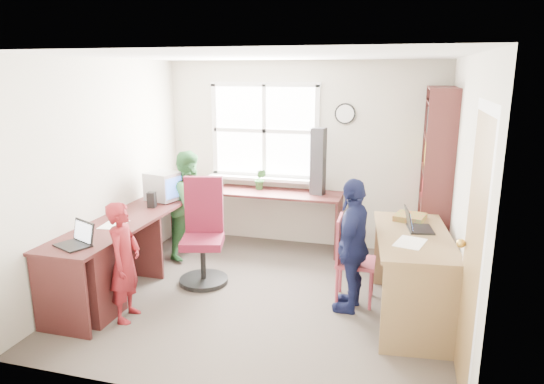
# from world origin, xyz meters

# --- Properties ---
(room) EXTENTS (3.64, 3.44, 2.44)m
(room) POSITION_xyz_m (0.01, 0.10, 1.22)
(room) COLOR #463D37
(room) RESTS_ON ground
(l_desk) EXTENTS (2.38, 2.95, 0.75)m
(l_desk) POSITION_xyz_m (-1.31, -0.28, 0.46)
(l_desk) COLOR #4A1E1D
(l_desk) RESTS_ON ground
(right_desk) EXTENTS (0.80, 1.48, 0.82)m
(right_desk) POSITION_xyz_m (1.43, -0.05, 0.59)
(right_desk) COLOR olive
(right_desk) RESTS_ON ground
(bookshelf) EXTENTS (0.30, 1.02, 2.10)m
(bookshelf) POSITION_xyz_m (1.65, 1.19, 1.00)
(bookshelf) COLOR #4A1E1D
(bookshelf) RESTS_ON ground
(swivel_chair) EXTENTS (0.66, 0.66, 1.15)m
(swivel_chair) POSITION_xyz_m (-0.77, 0.21, 0.49)
(swivel_chair) COLOR black
(swivel_chair) RESTS_ON ground
(wooden_chair) EXTENTS (0.39, 0.39, 0.87)m
(wooden_chair) POSITION_xyz_m (0.83, 0.14, 0.47)
(wooden_chair) COLOR #A73746
(wooden_chair) RESTS_ON ground
(crt_monitor) EXTENTS (0.42, 0.39, 0.35)m
(crt_monitor) POSITION_xyz_m (-1.47, 0.65, 0.93)
(crt_monitor) COLOR #B4B5B9
(crt_monitor) RESTS_ON l_desk
(laptop_left) EXTENTS (0.38, 0.35, 0.21)m
(laptop_left) POSITION_xyz_m (-1.48, -0.95, 0.80)
(laptop_left) COLOR black
(laptop_left) RESTS_ON l_desk
(laptop_right) EXTENTS (0.29, 0.33, 0.21)m
(laptop_right) POSITION_xyz_m (1.44, 0.09, 0.87)
(laptop_right) COLOR black
(laptop_right) RESTS_ON right_desk
(speaker_a) EXTENTS (0.10, 0.10, 0.18)m
(speaker_a) POSITION_xyz_m (-1.45, 0.35, 0.84)
(speaker_a) COLOR black
(speaker_a) RESTS_ON l_desk
(speaker_b) EXTENTS (0.10, 0.10, 0.19)m
(speaker_b) POSITION_xyz_m (-1.48, 0.84, 0.85)
(speaker_b) COLOR black
(speaker_b) RESTS_ON l_desk
(cd_tower) EXTENTS (0.19, 0.17, 0.84)m
(cd_tower) POSITION_xyz_m (0.26, 1.46, 1.17)
(cd_tower) COLOR black
(cd_tower) RESTS_ON l_desk
(game_box) EXTENTS (0.34, 0.34, 0.06)m
(game_box) POSITION_xyz_m (1.39, 0.40, 0.85)
(game_box) COLOR red
(game_box) RESTS_ON right_desk
(paper_a) EXTENTS (0.25, 0.33, 0.00)m
(paper_a) POSITION_xyz_m (-1.50, -0.35, 0.75)
(paper_a) COLOR white
(paper_a) RESTS_ON l_desk
(paper_b) EXTENTS (0.30, 0.37, 0.00)m
(paper_b) POSITION_xyz_m (1.39, -0.29, 0.82)
(paper_b) COLOR white
(paper_b) RESTS_ON right_desk
(potted_plant) EXTENTS (0.15, 0.13, 0.28)m
(potted_plant) POSITION_xyz_m (-0.50, 1.50, 0.89)
(potted_plant) COLOR #286529
(potted_plant) RESTS_ON l_desk
(person_red) EXTENTS (0.32, 0.44, 1.13)m
(person_red) POSITION_xyz_m (-1.12, -0.79, 0.57)
(person_red) COLOR maroon
(person_red) RESTS_ON ground
(person_green) EXTENTS (0.64, 0.75, 1.33)m
(person_green) POSITION_xyz_m (-1.20, 0.85, 0.67)
(person_green) COLOR #2C6E34
(person_green) RESTS_ON ground
(person_navy) EXTENTS (0.40, 0.80, 1.31)m
(person_navy) POSITION_xyz_m (0.88, -0.03, 0.65)
(person_navy) COLOR #161B45
(person_navy) RESTS_ON ground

